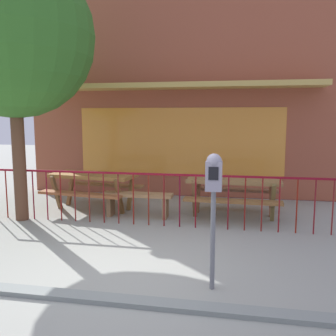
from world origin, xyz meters
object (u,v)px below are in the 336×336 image
at_px(picnic_table_left, 93,181).
at_px(patio_bench, 138,199).
at_px(parking_meter_far, 214,186).
at_px(street_tree, 12,36).
at_px(picnic_table_right, 234,186).

bearing_deg(picnic_table_left, patio_bench, -21.32).
relative_size(patio_bench, parking_meter_far, 0.89).
xyz_separation_m(parking_meter_far, street_tree, (-3.80, 2.23, 2.21)).
bearing_deg(patio_bench, street_tree, -164.56).
bearing_deg(picnic_table_left, parking_meter_far, -49.81).
bearing_deg(patio_bench, picnic_table_left, 158.68).
bearing_deg(street_tree, picnic_table_left, 43.92).
bearing_deg(picnic_table_right, parking_meter_far, -93.76).
relative_size(picnic_table_left, street_tree, 0.40).
bearing_deg(picnic_table_right, picnic_table_left, 178.83).
bearing_deg(picnic_table_left, picnic_table_right, -1.17).
distance_m(picnic_table_left, parking_meter_far, 4.29).
height_order(picnic_table_right, patio_bench, picnic_table_right).
height_order(picnic_table_left, street_tree, street_tree).
distance_m(picnic_table_right, street_tree, 4.99).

